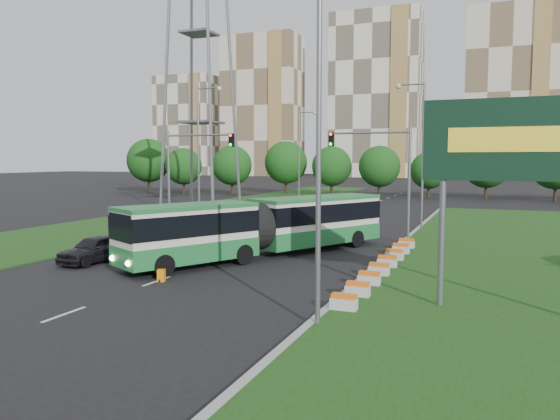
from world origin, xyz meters
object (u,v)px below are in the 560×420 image
at_px(transmission_pylon, 199,15).
at_px(traffic_mast_median, 385,166).
at_px(traffic_mast_left, 187,165).
at_px(articulated_bus, 259,226).
at_px(billboard, 508,149).
at_px(shopping_trolley, 161,276).
at_px(car_left_near, 95,249).
at_px(car_left_far, 234,223).
at_px(pedestrian, 166,259).

bearing_deg(transmission_pylon, traffic_mast_median, -36.00).
height_order(traffic_mast_left, articulated_bus, traffic_mast_left).
xyz_separation_m(billboard, traffic_mast_median, (-7.47, 16.00, -0.81)).
bearing_deg(shopping_trolley, car_left_near, 139.32).
relative_size(car_left_far, shopping_trolley, 6.78).
height_order(traffic_mast_median, pedestrian, traffic_mast_median).
distance_m(billboard, car_left_near, 22.08).
relative_size(traffic_mast_left, car_left_far, 2.01).
xyz_separation_m(car_left_near, shopping_trolley, (6.23, -2.74, -0.47)).
xyz_separation_m(transmission_pylon, shopping_trolley, (17.25, -33.98, -21.71)).
distance_m(traffic_mast_median, shopping_trolley, 18.37).
relative_size(billboard, traffic_mast_median, 1.00).
height_order(traffic_mast_left, car_left_far, traffic_mast_left).
relative_size(transmission_pylon, car_left_near, 9.81).
bearing_deg(traffic_mast_median, car_left_far, 173.60).
bearing_deg(transmission_pylon, car_left_far, -53.11).
distance_m(articulated_bus, car_left_far, 11.27).
relative_size(transmission_pylon, pedestrian, 28.80).
xyz_separation_m(articulated_bus, shopping_trolley, (-1.49, -8.07, -1.52)).
bearing_deg(articulated_bus, shopping_trolley, -72.24).
relative_size(traffic_mast_median, car_left_near, 1.78).
relative_size(billboard, transmission_pylon, 0.18).
bearing_deg(traffic_mast_median, articulated_bus, -127.32).
relative_size(car_left_near, car_left_far, 1.13).
xyz_separation_m(articulated_bus, car_left_far, (-6.28, 9.29, -1.15)).
bearing_deg(transmission_pylon, car_left_near, -70.56).
bearing_deg(traffic_mast_left, car_left_near, -83.45).
distance_m(transmission_pylon, car_left_far, 29.79).
relative_size(traffic_mast_left, shopping_trolley, 13.61).
bearing_deg(traffic_mast_left, transmission_pylon, 116.86).
relative_size(articulated_bus, car_left_far, 4.50).
relative_size(car_left_far, pedestrian, 2.61).
distance_m(traffic_mast_median, pedestrian, 17.21).
height_order(transmission_pylon, articulated_bus, transmission_pylon).
relative_size(articulated_bus, pedestrian, 11.74).
height_order(traffic_mast_median, car_left_far, traffic_mast_median).
height_order(car_left_near, shopping_trolley, car_left_near).
bearing_deg(articulated_bus, transmission_pylon, 154.15).
height_order(traffic_mast_left, shopping_trolley, traffic_mast_left).
bearing_deg(articulated_bus, car_left_far, 152.30).
bearing_deg(shopping_trolley, traffic_mast_left, 100.10).
xyz_separation_m(car_left_near, car_left_far, (1.45, 14.61, -0.11)).
bearing_deg(traffic_mast_median, shopping_trolley, -115.22).
distance_m(traffic_mast_left, car_left_far, 5.99).
bearing_deg(pedestrian, car_left_far, 25.87).
relative_size(billboard, shopping_trolley, 13.61).
bearing_deg(car_left_near, billboard, -2.33).
xyz_separation_m(traffic_mast_median, car_left_near, (-13.75, -13.23, -4.59)).
relative_size(articulated_bus, shopping_trolley, 30.52).
xyz_separation_m(traffic_mast_left, transmission_pylon, (-9.62, 19.00, 16.65)).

